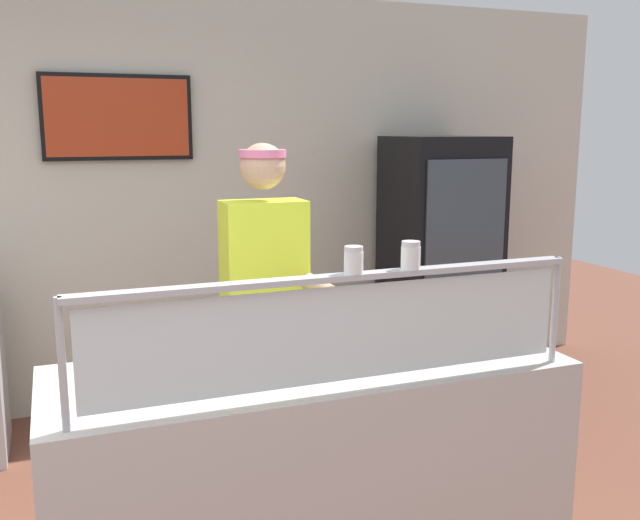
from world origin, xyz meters
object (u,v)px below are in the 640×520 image
pizza_server (326,348)px  pepper_flake_shaker (411,257)px  worker_figure (266,306)px  parmesan_shaker (354,262)px  drink_fridge (439,264)px  pizza_tray (325,352)px

pizza_server → pepper_flake_shaker: bearing=-69.5°
pepper_flake_shaker → worker_figure: size_ratio=0.05×
parmesan_shaker → drink_fridge: 2.74m
pizza_server → drink_fridge: size_ratio=0.16×
parmesan_shaker → worker_figure: (-0.01, 1.00, -0.39)m
pizza_tray → parmesan_shaker: bearing=-96.8°
parmesan_shaker → pepper_flake_shaker: 0.21m
pizza_tray → pepper_flake_shaker: size_ratio=5.42×
pizza_tray → pizza_server: (-0.00, -0.02, 0.02)m
pizza_server → parmesan_shaker: size_ratio=3.09×
pepper_flake_shaker → drink_fridge: 2.62m
pizza_tray → pepper_flake_shaker: 0.59m
pepper_flake_shaker → drink_fridge: size_ratio=0.05×
parmesan_shaker → pepper_flake_shaker: bearing=0.0°
worker_figure → drink_fridge: size_ratio=0.99×
pizza_tray → pizza_server: pizza_server is taller
pizza_tray → worker_figure: (-0.05, 0.63, 0.04)m
parmesan_shaker → worker_figure: size_ratio=0.05×
pizza_server → worker_figure: worker_figure is taller
worker_figure → pepper_flake_shaker: bearing=-77.7°
pizza_tray → worker_figure: 0.63m
worker_figure → parmesan_shaker: bearing=-89.6°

